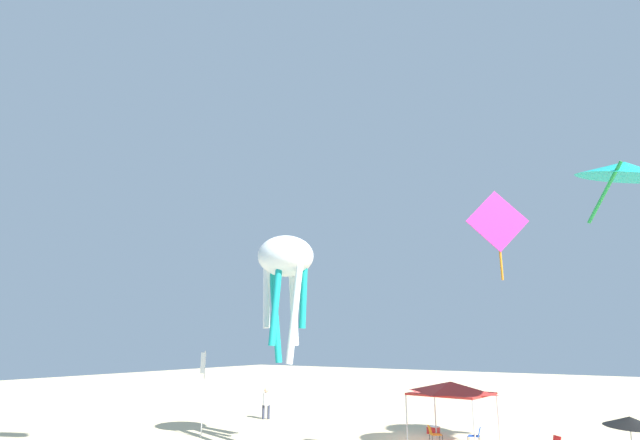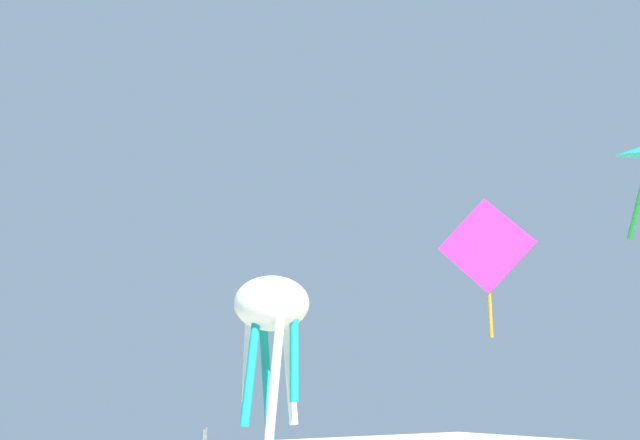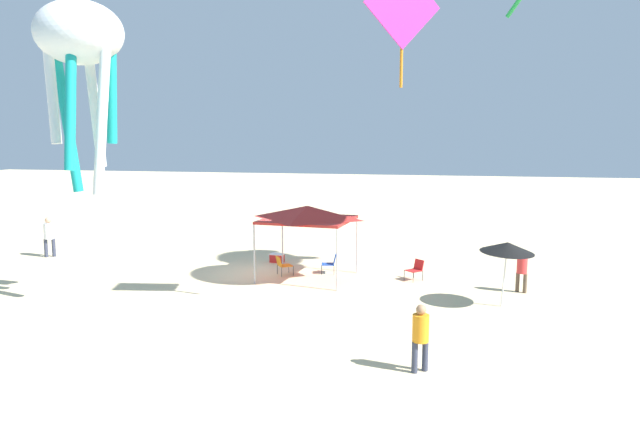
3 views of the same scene
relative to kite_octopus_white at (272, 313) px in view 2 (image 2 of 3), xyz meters
name	(u,v)px [view 2 (image 2 of 3)]	position (x,y,z in m)	size (l,w,h in m)	color
kite_octopus_white	(272,313)	(0.00, 0.00, 0.00)	(2.84, 2.84, 6.30)	white
kite_diamond_magenta	(487,251)	(-10.41, -0.34, 0.72)	(2.17, 1.45, 3.67)	#E02D9E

